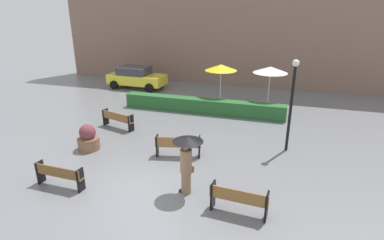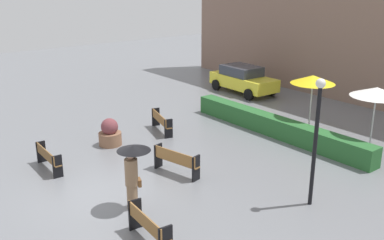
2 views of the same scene
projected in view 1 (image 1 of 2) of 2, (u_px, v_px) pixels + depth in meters
name	position (u px, v px, depth m)	size (l,w,h in m)	color
ground_plane	(149.00, 191.00, 10.43)	(60.00, 60.00, 0.00)	slate
bench_far_left	(117.00, 119.00, 15.63)	(1.91, 0.86, 0.84)	olive
bench_mid_center	(178.00, 145.00, 12.65)	(1.87, 0.75, 0.89)	olive
bench_near_right	(239.00, 199.00, 9.13)	(1.75, 0.50, 0.87)	olive
bench_near_left	(59.00, 174.00, 10.53)	(1.79, 0.39, 0.81)	brown
pedestrian_with_umbrella	(187.00, 157.00, 9.96)	(0.98, 0.98, 1.98)	#8C6B4C
planter_pot	(88.00, 139.00, 13.35)	(0.92, 0.92, 1.12)	brown
lamp_post	(292.00, 97.00, 12.58)	(0.28, 0.28, 3.87)	black
patio_umbrella_yellow	(221.00, 68.00, 18.24)	(1.86, 1.86, 2.59)	silver
patio_umbrella_white	(270.00, 70.00, 17.59)	(1.94, 1.94, 2.59)	silver
hedge_strip	(202.00, 106.00, 17.95)	(9.32, 0.70, 0.81)	#28602D
building_facade	(236.00, 19.00, 23.10)	(28.00, 1.20, 9.79)	#846656
parked_car	(136.00, 77.00, 23.20)	(4.26, 2.09, 1.57)	yellow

